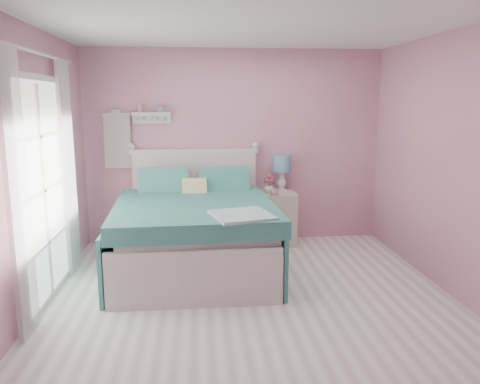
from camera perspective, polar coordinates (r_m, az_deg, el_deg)
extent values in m
plane|color=beige|center=(4.55, 1.66, -13.86)|extent=(4.50, 4.50, 0.00)
plane|color=#C27B92|center=(6.40, -0.68, 5.52)|extent=(4.00, 0.00, 4.00)
plane|color=#C27B92|center=(2.01, 9.58, -6.95)|extent=(4.00, 0.00, 4.00)
plane|color=#C27B92|center=(4.40, -25.04, 1.97)|extent=(0.00, 4.50, 4.50)
plane|color=#C27B92|center=(4.84, 26.01, 2.62)|extent=(0.00, 4.50, 4.50)
plane|color=white|center=(4.18, 1.87, 20.46)|extent=(4.50, 4.50, 0.00)
cube|color=silver|center=(5.47, -5.48, -6.90)|extent=(1.71, 2.21, 0.47)
cube|color=silver|center=(5.39, -5.54, -3.73)|extent=(1.65, 2.14, 0.16)
cube|color=silver|center=(6.42, -5.51, -0.72)|extent=(1.66, 0.07, 1.22)
cube|color=silver|center=(6.32, -5.62, 4.98)|extent=(1.72, 0.09, 0.06)
cube|color=silver|center=(4.45, -5.53, -10.55)|extent=(1.66, 0.06, 0.56)
cube|color=teal|center=(5.20, -5.58, -2.34)|extent=(1.82, 1.95, 0.18)
cube|color=#C88198|center=(6.08, -9.17, 0.59)|extent=(0.69, 0.31, 0.43)
cube|color=#C88198|center=(6.07, -1.94, 0.71)|extent=(0.69, 0.31, 0.43)
cube|color=#CCBC59|center=(5.79, -5.57, 0.15)|extent=(0.31, 0.23, 0.31)
cube|color=beige|center=(6.37, 4.46, -3.17)|extent=(0.49, 0.46, 0.71)
cube|color=silver|center=(6.11, 4.83, -1.62)|extent=(0.43, 0.02, 0.16)
sphere|color=white|center=(6.09, 4.86, -1.66)|extent=(0.03, 0.03, 0.03)
cylinder|color=white|center=(6.39, 5.08, 0.24)|extent=(0.16, 0.16, 0.02)
cylinder|color=white|center=(6.37, 5.10, 1.43)|extent=(0.08, 0.08, 0.27)
cylinder|color=#6D97B6|center=(6.34, 5.14, 3.53)|extent=(0.25, 0.25, 0.22)
imported|color=white|center=(6.24, 3.56, 0.54)|extent=(0.18, 0.18, 0.14)
imported|color=pink|center=(6.10, 4.20, 0.01)|extent=(0.13, 0.13, 0.08)
sphere|color=#C14261|center=(6.22, 3.58, 1.87)|extent=(0.06, 0.06, 0.06)
sphere|color=#C14261|center=(6.25, 3.91, 1.54)|extent=(0.06, 0.06, 0.06)
sphere|color=#C14261|center=(6.23, 3.20, 1.61)|extent=(0.06, 0.06, 0.06)
sphere|color=#C14261|center=(6.20, 3.80, 1.28)|extent=(0.06, 0.06, 0.06)
sphere|color=#C14261|center=(6.20, 3.33, 1.38)|extent=(0.06, 0.06, 0.06)
cube|color=silver|center=(6.30, -10.78, 9.35)|extent=(0.50, 0.14, 0.04)
cube|color=silver|center=(6.36, -10.71, 8.74)|extent=(0.50, 0.03, 0.12)
cylinder|color=#D18C99|center=(6.31, -12.18, 9.94)|extent=(0.06, 0.06, 0.10)
cube|color=#6D97B6|center=(6.29, -9.69, 9.84)|extent=(0.08, 0.06, 0.07)
cube|color=white|center=(6.38, -14.72, 6.06)|extent=(0.34, 0.03, 0.72)
cube|color=silver|center=(4.73, -23.88, 12.73)|extent=(0.04, 1.32, 0.06)
cube|color=silver|center=(5.09, -22.01, -11.53)|extent=(0.04, 1.32, 0.06)
cube|color=silver|center=(4.23, -25.42, -1.86)|extent=(0.04, 0.06, 2.10)
cube|color=silver|center=(5.40, -20.90, 1.10)|extent=(0.04, 0.06, 2.10)
cube|color=white|center=(4.80, -22.91, 0.15)|extent=(0.02, 1.20, 2.04)
cube|color=white|center=(4.08, -25.45, -0.43)|extent=(0.04, 0.40, 2.32)
cube|color=white|center=(5.48, -20.18, 2.65)|extent=(0.04, 0.40, 2.32)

